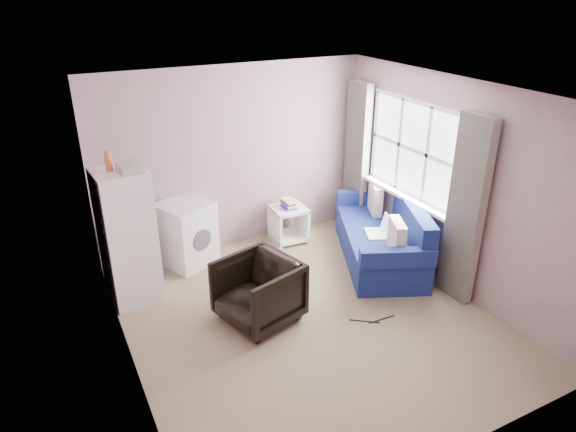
# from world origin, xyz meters

# --- Properties ---
(room) EXTENTS (3.84, 4.24, 2.54)m
(room) POSITION_xyz_m (0.02, 0.01, 1.25)
(room) COLOR #8F7A5D
(room) RESTS_ON ground
(armchair) EXTENTS (0.91, 0.94, 0.80)m
(armchair) POSITION_xyz_m (-0.50, 0.23, 0.40)
(armchair) COLOR black
(armchair) RESTS_ON ground
(fridge) EXTENTS (0.61, 0.60, 1.82)m
(fridge) POSITION_xyz_m (-1.63, 1.30, 0.81)
(fridge) COLOR silver
(fridge) RESTS_ON ground
(washing_machine) EXTENTS (0.80, 0.80, 0.86)m
(washing_machine) POSITION_xyz_m (-0.82, 1.83, 0.45)
(washing_machine) COLOR silver
(washing_machine) RESTS_ON ground
(side_table) EXTENTS (0.50, 0.50, 0.64)m
(side_table) POSITION_xyz_m (0.67, 1.79, 0.30)
(side_table) COLOR white
(side_table) RESTS_ON ground
(sofa) EXTENTS (1.62, 2.17, 0.88)m
(sofa) POSITION_xyz_m (1.56, 0.72, 0.32)
(sofa) COLOR navy
(sofa) RESTS_ON ground
(window_dressing) EXTENTS (0.17, 2.62, 2.18)m
(window_dressing) POSITION_xyz_m (1.78, 0.70, 1.11)
(window_dressing) COLOR white
(window_dressing) RESTS_ON ground
(floor_cables) EXTENTS (0.50, 0.21, 0.01)m
(floor_cables) POSITION_xyz_m (0.61, -0.38, 0.01)
(floor_cables) COLOR black
(floor_cables) RESTS_ON ground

